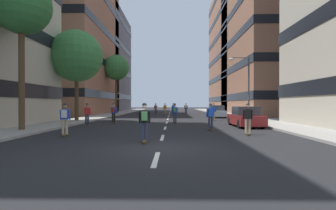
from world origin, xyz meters
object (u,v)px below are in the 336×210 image
object	(u,v)px
parked_car_mid	(245,117)
street_tree_mid	(21,6)
parked_car_near	(216,112)
skater_1	(248,117)
skater_4	(186,108)
streetlamp_right	(245,81)
skater_6	(175,112)
street_tree_near	(116,68)
skater_0	(114,112)
skater_3	(145,120)
skater_7	(173,108)
skater_2	(113,111)
skater_5	(214,111)
skater_11	(65,117)
skater_12	(165,108)
street_tree_far	(77,56)
skater_10	(156,108)
skater_8	(87,113)
skater_9	(211,115)

from	to	relation	value
parked_car_mid	street_tree_mid	bearing A→B (deg)	-165.94
parked_car_near	skater_1	world-z (taller)	skater_1
skater_4	streetlamp_right	bearing A→B (deg)	-70.34
skater_6	street_tree_near	bearing A→B (deg)	116.84
skater_0	skater_1	bearing A→B (deg)	-39.94
parked_car_mid	skater_3	bearing A→B (deg)	-130.74
parked_car_mid	skater_1	bearing A→B (deg)	-104.50
skater_7	skater_6	bearing A→B (deg)	-89.76
skater_2	skater_5	xyz separation A→B (m)	(10.10, 1.47, 0.00)
skater_7	streetlamp_right	bearing A→B (deg)	-63.19
street_tree_near	skater_11	distance (m)	29.22
street_tree_mid	skater_12	xyz separation A→B (m)	(8.10, 26.25, -6.80)
skater_11	street_tree_far	bearing A→B (deg)	108.01
parked_car_mid	skater_12	world-z (taller)	skater_12
parked_car_near	skater_7	bearing A→B (deg)	119.12
skater_0	skater_1	size ratio (longest dim) A/B	1.00
skater_10	parked_car_mid	bearing A→B (deg)	-69.30
skater_4	skater_10	xyz separation A→B (m)	(-4.97, -0.60, 0.00)
skater_6	skater_8	world-z (taller)	same
skater_4	skater_7	world-z (taller)	same
skater_1	skater_7	size ratio (longest dim) A/B	1.00
skater_8	skater_2	bearing A→B (deg)	80.40
street_tree_mid	streetlamp_right	distance (m)	20.57
skater_1	skater_12	size ratio (longest dim) A/B	1.00
skater_5	skater_7	world-z (taller)	same
parked_car_near	street_tree_far	xyz separation A→B (m)	(-14.84, -7.31, 5.65)
skater_0	skater_9	xyz separation A→B (m)	(7.68, -5.43, -0.03)
streetlamp_right	skater_0	xyz separation A→B (m)	(-12.79, -4.47, -3.12)
skater_2	skater_5	size ratio (longest dim) A/B	1.00
streetlamp_right	skater_8	size ratio (longest dim) A/B	3.65
skater_5	skater_10	bearing A→B (deg)	115.37
skater_0	skater_2	distance (m)	2.79
skater_6	skater_12	world-z (taller)	same
skater_4	skater_12	bearing A→B (deg)	178.28
skater_3	skater_5	bearing A→B (deg)	69.69
parked_car_near	skater_1	xyz separation A→B (m)	(-1.29, -17.50, 0.29)
street_tree_far	skater_2	distance (m)	6.42
skater_2	skater_8	distance (m)	5.18
skater_3	skater_7	bearing A→B (deg)	87.35
parked_car_mid	skater_9	distance (m)	3.95
street_tree_far	streetlamp_right	distance (m)	17.23
parked_car_mid	street_tree_mid	distance (m)	16.86
skater_8	parked_car_mid	bearing A→B (deg)	-2.27
skater_9	skater_1	bearing A→B (deg)	-54.87
street_tree_mid	skater_7	size ratio (longest dim) A/B	5.35
parked_car_near	skater_2	distance (m)	13.30
streetlamp_right	skater_4	xyz separation A→B (m)	(-5.39, 15.08, -3.12)
parked_car_near	skater_7	distance (m)	11.05
skater_5	skater_8	xyz separation A→B (m)	(-10.97, -6.57, 0.00)
skater_7	skater_0	bearing A→B (deg)	-105.41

